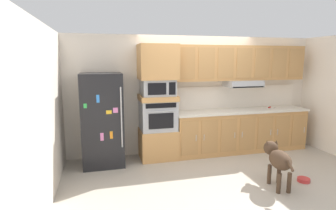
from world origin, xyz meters
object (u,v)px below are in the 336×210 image
built_in_oven (158,115)px  dog (278,159)px  dog_food_bowl (304,180)px  refrigerator (102,120)px  microwave (158,87)px  screwdriver (270,107)px

built_in_oven → dog: (1.57, -1.71, -0.44)m
built_in_oven → dog_food_bowl: built_in_oven is taller
refrigerator → built_in_oven: size_ratio=2.51×
refrigerator → microwave: bearing=3.5°
refrigerator → screwdriver: 3.71m
built_in_oven → screwdriver: (2.62, 0.06, 0.03)m
refrigerator → dog_food_bowl: size_ratio=8.80×
refrigerator → dog_food_bowl: refrigerator is taller
built_in_oven → dog: built_in_oven is taller
refrigerator → built_in_oven: refrigerator is taller
dog_food_bowl → refrigerator: bearing=153.0°
microwave → screwdriver: bearing=1.3°
microwave → screwdriver: microwave is taller
dog → dog_food_bowl: bearing=-78.9°
refrigerator → microwave: 1.24m
built_in_oven → screwdriver: 2.62m
dog → dog_food_bowl: dog is taller
built_in_oven → dog_food_bowl: (2.11, -1.70, -0.87)m
built_in_oven → screwdriver: size_ratio=4.17×
dog_food_bowl → microwave: bearing=141.2°
refrigerator → built_in_oven: 1.09m
screwdriver → dog_food_bowl: screwdriver is taller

